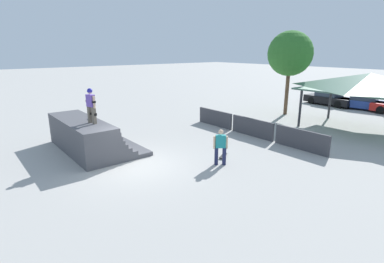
% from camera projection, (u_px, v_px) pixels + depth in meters
% --- Properties ---
extents(ground_plane, '(160.00, 160.00, 0.00)m').
position_uv_depth(ground_plane, '(136.00, 166.00, 13.19)').
color(ground_plane, '#A3A09B').
extents(quarter_pipe_ramp, '(5.50, 3.25, 1.63)m').
position_uv_depth(quarter_pipe_ramp, '(88.00, 137.00, 15.12)').
color(quarter_pipe_ramp, '#4C4C51').
rests_on(quarter_pipe_ramp, ground).
extents(skater_on_deck, '(0.71, 0.31, 1.65)m').
position_uv_depth(skater_on_deck, '(91.00, 103.00, 13.80)').
color(skater_on_deck, '#6B6051').
rests_on(skater_on_deck, quarter_pipe_ramp).
extents(skateboard_on_deck, '(0.85, 0.36, 0.09)m').
position_uv_depth(skateboard_on_deck, '(91.00, 119.00, 14.62)').
color(skateboard_on_deck, red).
rests_on(skateboard_on_deck, quarter_pipe_ramp).
extents(bystander_walking, '(0.48, 0.58, 1.62)m').
position_uv_depth(bystander_walking, '(221.00, 145.00, 13.16)').
color(bystander_walking, '#1E2347').
rests_on(bystander_walking, ground).
extents(skateboard_on_ground, '(0.60, 0.83, 0.09)m').
position_uv_depth(skateboard_on_ground, '(223.00, 156.00, 14.31)').
color(skateboard_on_ground, red).
rests_on(skateboard_on_ground, ground).
extents(barrier_fence, '(9.47, 0.12, 1.05)m').
position_uv_depth(barrier_fence, '(252.00, 127.00, 17.69)').
color(barrier_fence, '#3D3D42').
rests_on(barrier_fence, ground).
extents(pavilion_shelter, '(7.62, 4.61, 3.62)m').
position_uv_depth(pavilion_shelter, '(370.00, 83.00, 18.01)').
color(pavilion_shelter, '#2D2D33').
rests_on(pavilion_shelter, ground).
extents(tree_beside_pavilion, '(3.36, 3.36, 6.36)m').
position_uv_depth(tree_beside_pavilion, '(290.00, 54.00, 22.55)').
color(tree_beside_pavilion, brown).
rests_on(tree_beside_pavilion, ground).
extents(parked_car_black, '(4.53, 2.11, 1.27)m').
position_uv_depth(parked_car_black, '(329.00, 98.00, 27.58)').
color(parked_car_black, black).
rests_on(parked_car_black, ground).
extents(parked_car_blue, '(4.40, 2.38, 1.27)m').
position_uv_depth(parked_car_blue, '(365.00, 103.00, 25.51)').
color(parked_car_blue, navy).
rests_on(parked_car_blue, ground).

